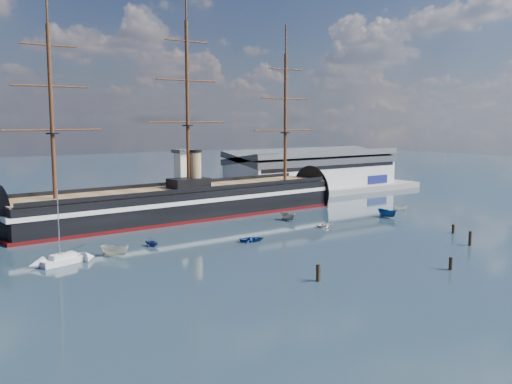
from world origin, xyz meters
TOP-DOWN VIEW (x-y plane):
  - ground at (0.00, 40.00)m, footprint 600.00×600.00m
  - quay at (10.00, 76.00)m, footprint 180.00×18.00m
  - warehouse at (58.00, 80.00)m, footprint 63.00×21.00m
  - quay_tower at (3.00, 73.00)m, footprint 5.00×5.00m
  - warship at (-6.49, 60.00)m, footprint 113.15×19.38m
  - sailboat at (-44.49, 30.91)m, footprint 8.67×4.46m
  - motorboat_a at (-34.88, 31.05)m, footprint 6.58×6.04m
  - motorboat_b at (-6.72, 26.45)m, footprint 2.12×3.46m
  - motorboat_c at (15.16, 41.38)m, footprint 6.12×2.27m
  - motorboat_d at (-25.61, 34.74)m, footprint 5.96×4.34m
  - motorboat_e at (16.76, 29.05)m, footprint 1.35×3.19m
  - motorboat_f at (39.07, 29.75)m, footprint 6.96×2.71m
  - motorboat_g at (51.43, 35.47)m, footprint 4.10×3.47m
  - piling_near_left at (-15.53, -3.58)m, footprint 0.64×0.64m
  - piling_near_mid at (7.27, -11.71)m, footprint 0.64×0.64m
  - piling_near_right at (26.59, -2.63)m, footprint 0.64×0.64m
  - piling_far_right at (34.69, 6.90)m, footprint 0.64×0.64m

SIDE VIEW (x-z plane):
  - ground at x=0.00m, z-range 0.00..0.00m
  - quay at x=10.00m, z-range -1.00..1.00m
  - motorboat_a at x=-34.88m, z-range -1.31..1.31m
  - motorboat_b at x=-6.72m, z-range -0.75..0.75m
  - motorboat_c at x=15.16m, z-range -1.22..1.22m
  - motorboat_d at x=-25.61m, z-range -1.00..1.00m
  - motorboat_e at x=16.76m, z-range -0.74..0.74m
  - motorboat_f at x=39.07m, z-range -1.38..1.38m
  - motorboat_g at x=51.43m, z-range -0.80..0.80m
  - piling_near_left at x=-15.53m, z-range -1.73..1.73m
  - piling_near_mid at x=7.27m, z-range -1.46..1.46m
  - piling_near_right at x=26.59m, z-range -1.82..1.82m
  - piling_far_right at x=34.69m, z-range -1.38..1.38m
  - sailboat at x=-44.49m, z-range -5.81..7.51m
  - warship at x=-6.49m, z-range -22.93..31.01m
  - warehouse at x=58.00m, z-range 2.18..13.78m
  - quay_tower at x=3.00m, z-range 2.25..17.25m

